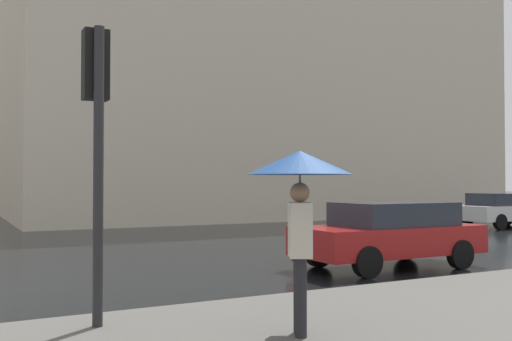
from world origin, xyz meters
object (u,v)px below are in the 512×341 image
Objects in this scene: traffic_signal_post at (96,111)px; pedestrian_with_floral_umbrella at (300,182)px; car_red at (390,233)px; car_white at (503,209)px.

traffic_signal_post is 1.73× the size of pedestrian_with_floral_umbrella.
car_red is 13.45m from car_white.
traffic_signal_post reaches higher than pedestrian_with_floral_umbrella.
traffic_signal_post is at bearing 116.05° from car_white.
traffic_signal_post reaches higher than car_white.
car_white is 2.02× the size of pedestrian_with_floral_umbrella.
car_white is at bearing -57.51° from pedestrian_with_floral_umbrella.
traffic_signal_post is at bearing 50.56° from pedestrian_with_floral_umbrella.
pedestrian_with_floral_umbrella is at bearing 129.97° from car_red.
car_white is at bearing -63.95° from traffic_signal_post.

